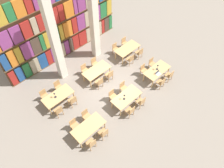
# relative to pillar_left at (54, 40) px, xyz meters

# --- Properties ---
(ground_plane) EXTENTS (40.00, 40.00, 0.00)m
(ground_plane) POSITION_rel_pillar_left_xyz_m (1.46, -3.03, -3.00)
(ground_plane) COLOR gray
(bookshelf_bank) EXTENTS (8.83, 0.35, 5.50)m
(bookshelf_bank) POSITION_rel_pillar_left_xyz_m (1.47, 1.52, -0.40)
(bookshelf_bank) COLOR brown
(bookshelf_bank) RESTS_ON ground_plane
(pillar_left) EXTENTS (0.46, 0.46, 6.00)m
(pillar_left) POSITION_rel_pillar_left_xyz_m (0.00, 0.00, 0.00)
(pillar_left) COLOR silver
(pillar_left) RESTS_ON ground_plane
(pillar_center) EXTENTS (0.46, 0.46, 6.00)m
(pillar_center) POSITION_rel_pillar_left_xyz_m (2.91, 0.00, 0.00)
(pillar_center) COLOR silver
(pillar_center) RESTS_ON ground_plane
(reading_table_0) EXTENTS (1.81, 0.88, 0.72)m
(reading_table_0) POSITION_rel_pillar_left_xyz_m (-1.46, -4.43, -2.36)
(reading_table_0) COLOR tan
(reading_table_0) RESTS_ON ground_plane
(chair_0) EXTENTS (0.42, 0.40, 0.89)m
(chair_0) POSITION_rel_pillar_left_xyz_m (-1.87, -5.15, -2.52)
(chair_0) COLOR tan
(chair_0) RESTS_ON ground_plane
(chair_1) EXTENTS (0.42, 0.40, 0.89)m
(chair_1) POSITION_rel_pillar_left_xyz_m (-1.87, -3.71, -2.52)
(chair_1) COLOR tan
(chair_1) RESTS_ON ground_plane
(chair_2) EXTENTS (0.42, 0.40, 0.89)m
(chair_2) POSITION_rel_pillar_left_xyz_m (-1.03, -5.15, -2.52)
(chair_2) COLOR tan
(chair_2) RESTS_ON ground_plane
(chair_3) EXTENTS (0.42, 0.40, 0.89)m
(chair_3) POSITION_rel_pillar_left_xyz_m (-1.03, -3.71, -2.52)
(chair_3) COLOR tan
(chair_3) RESTS_ON ground_plane
(reading_table_1) EXTENTS (1.81, 0.88, 0.72)m
(reading_table_1) POSITION_rel_pillar_left_xyz_m (1.38, -4.47, -2.36)
(reading_table_1) COLOR tan
(reading_table_1) RESTS_ON ground_plane
(chair_4) EXTENTS (0.42, 0.40, 0.89)m
(chair_4) POSITION_rel_pillar_left_xyz_m (0.97, -5.19, -2.52)
(chair_4) COLOR tan
(chair_4) RESTS_ON ground_plane
(chair_5) EXTENTS (0.42, 0.40, 0.89)m
(chair_5) POSITION_rel_pillar_left_xyz_m (0.97, -3.75, -2.52)
(chair_5) COLOR tan
(chair_5) RESTS_ON ground_plane
(chair_6) EXTENTS (0.42, 0.40, 0.89)m
(chair_6) POSITION_rel_pillar_left_xyz_m (1.87, -5.19, -2.52)
(chair_6) COLOR tan
(chair_6) RESTS_ON ground_plane
(chair_7) EXTENTS (0.42, 0.40, 0.89)m
(chair_7) POSITION_rel_pillar_left_xyz_m (1.87, -3.75, -2.52)
(chair_7) COLOR tan
(chair_7) RESTS_ON ground_plane
(desk_lamp_0) EXTENTS (0.14, 0.14, 0.41)m
(desk_lamp_0) POSITION_rel_pillar_left_xyz_m (1.17, -4.48, -2.00)
(desk_lamp_0) COLOR #232328
(desk_lamp_0) RESTS_ON reading_table_1
(reading_table_2) EXTENTS (1.81, 0.88, 0.72)m
(reading_table_2) POSITION_rel_pillar_left_xyz_m (4.30, -4.37, -2.36)
(reading_table_2) COLOR tan
(reading_table_2) RESTS_ON ground_plane
(chair_8) EXTENTS (0.42, 0.40, 0.89)m
(chair_8) POSITION_rel_pillar_left_xyz_m (3.86, -5.09, -2.52)
(chair_8) COLOR tan
(chair_8) RESTS_ON ground_plane
(chair_9) EXTENTS (0.42, 0.40, 0.89)m
(chair_9) POSITION_rel_pillar_left_xyz_m (3.86, -3.65, -2.52)
(chair_9) COLOR tan
(chair_9) RESTS_ON ground_plane
(chair_10) EXTENTS (0.42, 0.40, 0.89)m
(chair_10) POSITION_rel_pillar_left_xyz_m (4.71, -5.09, -2.52)
(chair_10) COLOR tan
(chair_10) RESTS_ON ground_plane
(chair_11) EXTENTS (0.42, 0.40, 0.89)m
(chair_11) POSITION_rel_pillar_left_xyz_m (4.71, -3.65, -2.52)
(chair_11) COLOR tan
(chair_11) RESTS_ON ground_plane
(desk_lamp_1) EXTENTS (0.14, 0.14, 0.41)m
(desk_lamp_1) POSITION_rel_pillar_left_xyz_m (4.33, -4.32, -2.00)
(desk_lamp_1) COLOR #232328
(desk_lamp_1) RESTS_ON reading_table_2
(laptop) EXTENTS (0.32, 0.22, 0.21)m
(laptop) POSITION_rel_pillar_left_xyz_m (4.08, -4.61, -2.24)
(laptop) COLOR silver
(laptop) RESTS_ON reading_table_2
(reading_table_3) EXTENTS (1.81, 0.88, 0.72)m
(reading_table_3) POSITION_rel_pillar_left_xyz_m (-1.46, -1.66, -2.36)
(reading_table_3) COLOR tan
(reading_table_3) RESTS_ON ground_plane
(chair_12) EXTENTS (0.42, 0.40, 0.89)m
(chair_12) POSITION_rel_pillar_left_xyz_m (-1.96, -2.39, -2.52)
(chair_12) COLOR tan
(chair_12) RESTS_ON ground_plane
(chair_13) EXTENTS (0.42, 0.40, 0.89)m
(chair_13) POSITION_rel_pillar_left_xyz_m (-1.96, -0.94, -2.52)
(chair_13) COLOR tan
(chair_13) RESTS_ON ground_plane
(chair_14) EXTENTS (0.42, 0.40, 0.89)m
(chair_14) POSITION_rel_pillar_left_xyz_m (-0.97, -2.39, -2.52)
(chair_14) COLOR tan
(chair_14) RESTS_ON ground_plane
(chair_15) EXTENTS (0.42, 0.40, 0.89)m
(chair_15) POSITION_rel_pillar_left_xyz_m (-0.97, -0.94, -2.52)
(chair_15) COLOR tan
(chair_15) RESTS_ON ground_plane
(desk_lamp_2) EXTENTS (0.14, 0.14, 0.41)m
(desk_lamp_2) POSITION_rel_pillar_left_xyz_m (-1.62, -1.66, -2.00)
(desk_lamp_2) COLOR #232328
(desk_lamp_2) RESTS_ON reading_table_3
(reading_table_4) EXTENTS (1.81, 0.88, 0.72)m
(reading_table_4) POSITION_rel_pillar_left_xyz_m (1.49, -1.71, -2.36)
(reading_table_4) COLOR tan
(reading_table_4) RESTS_ON ground_plane
(chair_16) EXTENTS (0.42, 0.40, 0.89)m
(chair_16) POSITION_rel_pillar_left_xyz_m (1.08, -2.43, -2.52)
(chair_16) COLOR tan
(chair_16) RESTS_ON ground_plane
(chair_17) EXTENTS (0.42, 0.40, 0.89)m
(chair_17) POSITION_rel_pillar_left_xyz_m (1.08, -0.98, -2.52)
(chair_17) COLOR tan
(chair_17) RESTS_ON ground_plane
(chair_18) EXTENTS (0.42, 0.40, 0.89)m
(chair_18) POSITION_rel_pillar_left_xyz_m (1.94, -2.43, -2.52)
(chair_18) COLOR tan
(chair_18) RESTS_ON ground_plane
(chair_19) EXTENTS (0.42, 0.40, 0.89)m
(chair_19) POSITION_rel_pillar_left_xyz_m (1.94, -0.98, -2.52)
(chair_19) COLOR tan
(chair_19) RESTS_ON ground_plane
(reading_table_5) EXTENTS (1.81, 0.88, 0.72)m
(reading_table_5) POSITION_rel_pillar_left_xyz_m (4.40, -1.64, -2.36)
(reading_table_5) COLOR tan
(reading_table_5) RESTS_ON ground_plane
(chair_20) EXTENTS (0.42, 0.40, 0.89)m
(chair_20) POSITION_rel_pillar_left_xyz_m (3.95, -2.37, -2.52)
(chair_20) COLOR tan
(chair_20) RESTS_ON ground_plane
(chair_21) EXTENTS (0.42, 0.40, 0.89)m
(chair_21) POSITION_rel_pillar_left_xyz_m (3.95, -0.92, -2.52)
(chair_21) COLOR tan
(chair_21) RESTS_ON ground_plane
(chair_22) EXTENTS (0.42, 0.40, 0.89)m
(chair_22) POSITION_rel_pillar_left_xyz_m (4.88, -2.37, -2.52)
(chair_22) COLOR tan
(chair_22) RESTS_ON ground_plane
(chair_23) EXTENTS (0.42, 0.40, 0.89)m
(chair_23) POSITION_rel_pillar_left_xyz_m (4.88, -0.92, -2.52)
(chair_23) COLOR tan
(chair_23) RESTS_ON ground_plane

